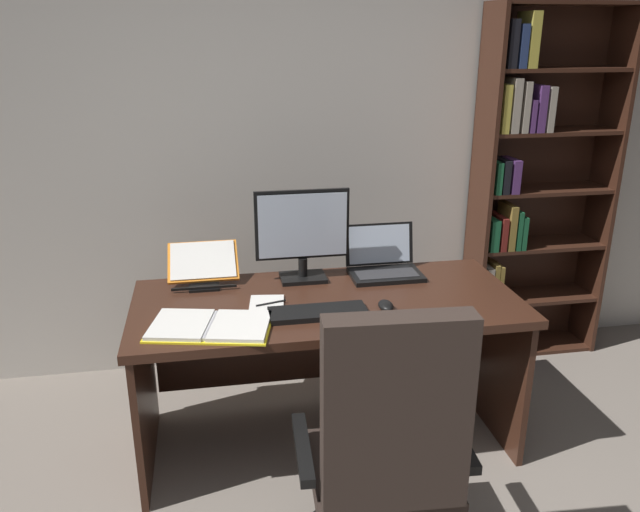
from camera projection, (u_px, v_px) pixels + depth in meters
wall_back at (312, 131)px, 3.56m from camera, size 4.64×0.12×2.73m
desk at (324, 331)px, 3.00m from camera, size 1.75×0.78×0.75m
bookshelf at (528, 195)px, 3.70m from camera, size 0.80×0.28×2.05m
office_chair at (386, 470)px, 2.18m from camera, size 0.63×0.60×1.10m
monitor at (302, 236)px, 3.02m from camera, size 0.45×0.16×0.45m
laptop at (384, 264)px, 3.15m from camera, size 0.35×0.27×0.23m
keyboard at (318, 313)px, 2.70m from camera, size 0.42×0.15×0.02m
computer_mouse at (386, 306)px, 2.74m from camera, size 0.06×0.10×0.04m
reading_stand_with_book at (203, 264)px, 3.05m from camera, size 0.34×0.29×0.16m
open_binder at (210, 326)px, 2.57m from camera, size 0.54×0.39×0.02m
notepad at (267, 305)px, 2.79m from camera, size 0.18×0.23×0.01m
pen at (271, 303)px, 2.79m from camera, size 0.14×0.05×0.01m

